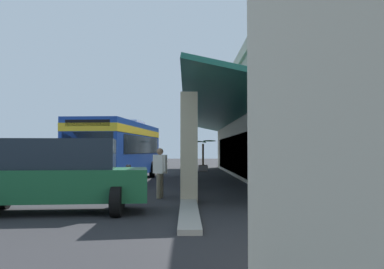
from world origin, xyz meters
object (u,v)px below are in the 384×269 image
pedestrian (160,170)px  potted_palm (203,162)px  transit_bus (119,147)px  parked_suv_green (55,175)px

pedestrian → potted_palm: (-19.99, 2.24, -0.28)m
transit_bus → potted_palm: size_ratio=4.61×
transit_bus → parked_suv_green: size_ratio=2.29×
potted_palm → parked_suv_green: bearing=-11.5°
potted_palm → pedestrian: bearing=-6.4°
transit_bus → parked_suv_green: bearing=0.6°
potted_palm → transit_bus: bearing=-24.1°
parked_suv_green → potted_palm: bearing=168.5°
transit_bus → pedestrian: transit_bus is taller
parked_suv_green → pedestrian: size_ratio=2.86×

